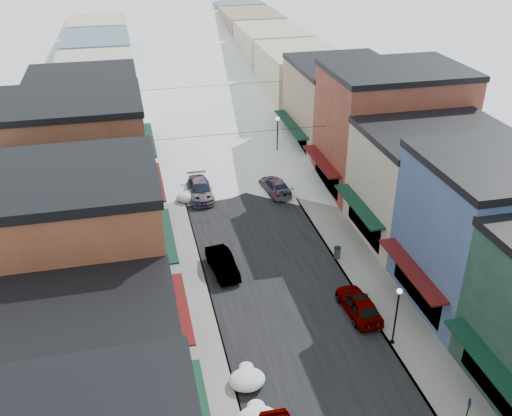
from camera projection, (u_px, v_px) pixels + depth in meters
road at (206, 124)px, 70.38m from camera, size 10.00×160.00×0.01m
sidewalk_left at (152, 128)px, 69.02m from camera, size 3.20×160.00×0.15m
sidewalk_right at (258, 119)px, 71.67m from camera, size 3.20×160.00×0.15m
curb_left at (165, 126)px, 69.33m from camera, size 0.10×160.00×0.15m
curb_right at (246, 120)px, 71.36m from camera, size 0.10×160.00×0.15m
bldg_l_cream at (68, 410)px, 24.79m from camera, size 11.30×8.20×9.50m
bldg_l_brick_near at (62, 279)px, 30.83m from camera, size 12.30×8.20×12.50m
bldg_l_grayblue at (82, 228)px, 39.04m from camera, size 11.30×9.20×9.00m
bldg_l_brick_far at (71, 164)px, 46.07m from camera, size 13.30×9.20×11.00m
bldg_l_tan at (88, 127)px, 55.08m from camera, size 11.30×11.20×10.00m
bldg_r_blue at (494, 232)px, 37.12m from camera, size 11.30×9.20×10.50m
bldg_r_cream at (432, 183)px, 45.28m from camera, size 12.30×9.20×9.00m
bldg_r_brick_far at (391, 129)px, 52.50m from camera, size 13.30×9.20×11.50m
bldg_r_tan at (341, 107)px, 61.34m from camera, size 11.30×11.20×9.50m
distant_blocks at (182, 49)px, 88.18m from camera, size 34.00×55.00×8.00m
overhead_cables at (222, 107)px, 56.73m from camera, size 16.40×15.04×0.04m
car_dark_hatch at (222, 263)px, 42.03m from camera, size 2.04×4.53×1.44m
car_silver_wagon at (200, 189)px, 52.70m from camera, size 2.14×5.23×1.52m
car_gray_suv at (359, 304)px, 37.70m from camera, size 2.03×4.59×1.53m
car_black_sedan at (275, 186)px, 53.53m from camera, size 2.53×5.00×1.39m
car_lane_silver at (206, 136)px, 64.54m from camera, size 2.32×4.62×1.51m
car_lane_white at (205, 106)px, 74.14m from camera, size 2.74×5.26×1.41m
parking_sign at (467, 412)px, 28.85m from camera, size 0.07×0.31×2.26m
trash_can at (337, 252)px, 43.52m from camera, size 0.54×0.54×0.92m
streetlamp_near at (397, 309)px, 34.12m from camera, size 0.34×0.34×4.09m
streetlamp_far at (277, 133)px, 59.02m from camera, size 0.39×0.39×4.69m
snow_pile_mid at (247, 379)px, 32.30m from camera, size 2.08×2.48×0.88m
snow_pile_far at (188, 197)px, 52.16m from camera, size 2.08×2.48×0.88m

